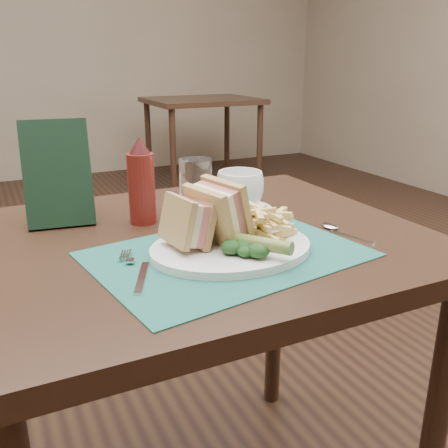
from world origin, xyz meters
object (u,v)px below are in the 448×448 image
at_px(sandwich_half_a, 177,223).
at_px(check_presenter, 57,174).
at_px(ketchup_bottle, 141,180).
at_px(table_bg_right, 203,143).
at_px(placemat, 227,254).
at_px(saucer, 240,210).
at_px(plate, 231,248).
at_px(sandwich_half_b, 209,214).
at_px(table_main, 200,389).
at_px(coffee_cup, 240,190).
at_px(drinking_glass, 196,188).

height_order(sandwich_half_a, check_presenter, check_presenter).
xyz_separation_m(ketchup_bottle, check_presenter, (-0.16, 0.07, 0.02)).
relative_size(table_bg_right, placemat, 1.91).
bearing_deg(ketchup_bottle, saucer, -6.71).
height_order(plate, ketchup_bottle, ketchup_bottle).
distance_m(sandwich_half_b, ketchup_bottle, 0.23).
height_order(table_main, coffee_cup, coffee_cup).
height_order(plate, coffee_cup, coffee_cup).
bearing_deg(table_main, coffee_cup, 32.91).
distance_m(saucer, drinking_glass, 0.12).
distance_m(table_main, plate, 0.40).
bearing_deg(sandwich_half_b, drinking_glass, 60.85).
relative_size(plate, drinking_glass, 2.31).
bearing_deg(sandwich_half_a, plate, -21.89).
relative_size(sandwich_half_a, coffee_cup, 0.85).
relative_size(table_main, saucer, 6.00).
distance_m(sandwich_half_a, check_presenter, 0.33).
relative_size(table_main, drinking_glass, 6.92).
bearing_deg(placemat, drinking_glass, 80.73).
bearing_deg(ketchup_bottle, check_presenter, 156.31).
bearing_deg(table_main, placemat, -87.67).
bearing_deg(check_presenter, placemat, -44.97).
bearing_deg(saucer, drinking_glass, 171.68).
xyz_separation_m(coffee_cup, check_presenter, (-0.38, 0.10, 0.06)).
relative_size(plate, sandwich_half_a, 3.22).
distance_m(plate, ketchup_bottle, 0.27).
distance_m(table_bg_right, sandwich_half_a, 3.53).
xyz_separation_m(table_main, table_bg_right, (1.35, 3.10, 0.00)).
height_order(table_bg_right, coffee_cup, coffee_cup).
xyz_separation_m(sandwich_half_a, sandwich_half_b, (0.06, -0.00, 0.01)).
relative_size(coffee_cup, check_presenter, 0.49).
bearing_deg(table_main, sandwich_half_a, -128.59).
bearing_deg(placemat, ketchup_bottle, 108.26).
distance_m(sandwich_half_a, drinking_glass, 0.24).
bearing_deg(ketchup_bottle, table_bg_right, 64.36).
bearing_deg(sandwich_half_a, drinking_glass, 50.57).
height_order(table_bg_right, drinking_glass, drinking_glass).
distance_m(saucer, coffee_cup, 0.05).
distance_m(coffee_cup, ketchup_bottle, 0.23).
xyz_separation_m(table_main, coffee_cup, (0.15, 0.09, 0.43)).
xyz_separation_m(plate, sandwich_half_a, (-0.10, 0.02, 0.06)).
relative_size(coffee_cup, ketchup_bottle, 0.59).
height_order(plate, sandwich_half_a, sandwich_half_a).
bearing_deg(coffee_cup, placemat, -122.57).
bearing_deg(drinking_glass, sandwich_half_b, -106.35).
distance_m(sandwich_half_b, check_presenter, 0.36).
xyz_separation_m(drinking_glass, check_presenter, (-0.28, 0.08, 0.04)).
xyz_separation_m(table_bg_right, ketchup_bottle, (-1.43, -2.98, 0.47)).
relative_size(placemat, plate, 1.57).
relative_size(plate, sandwich_half_b, 2.59).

